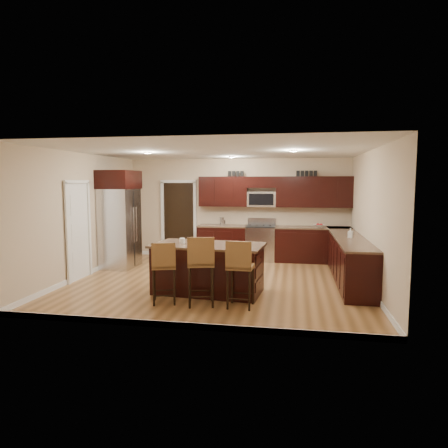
% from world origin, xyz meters
% --- Properties ---
extents(floor, '(6.00, 6.00, 0.00)m').
position_xyz_m(floor, '(0.00, 0.00, 0.00)').
color(floor, olive).
rests_on(floor, ground).
extents(ceiling, '(6.00, 6.00, 0.00)m').
position_xyz_m(ceiling, '(0.00, 0.00, 2.70)').
color(ceiling, silver).
rests_on(ceiling, wall_back).
extents(wall_back, '(6.00, 0.00, 6.00)m').
position_xyz_m(wall_back, '(0.00, 2.75, 1.35)').
color(wall_back, '#C8B090').
rests_on(wall_back, floor).
extents(wall_left, '(0.00, 5.50, 5.50)m').
position_xyz_m(wall_left, '(-3.00, 0.00, 1.35)').
color(wall_left, '#C8B090').
rests_on(wall_left, floor).
extents(wall_right, '(0.00, 5.50, 5.50)m').
position_xyz_m(wall_right, '(3.00, 0.00, 1.35)').
color(wall_right, '#C8B090').
rests_on(wall_right, floor).
extents(base_cabinets, '(4.02, 3.96, 0.92)m').
position_xyz_m(base_cabinets, '(1.90, 1.45, 0.46)').
color(base_cabinets, black).
rests_on(base_cabinets, floor).
extents(upper_cabinets, '(4.00, 0.33, 0.80)m').
position_xyz_m(upper_cabinets, '(1.04, 2.58, 1.84)').
color(upper_cabinets, black).
rests_on(upper_cabinets, wall_back).
extents(range, '(0.76, 0.64, 1.11)m').
position_xyz_m(range, '(0.68, 2.45, 0.47)').
color(range, silver).
rests_on(range, floor).
extents(microwave, '(0.76, 0.31, 0.40)m').
position_xyz_m(microwave, '(0.68, 2.60, 1.62)').
color(microwave, silver).
rests_on(microwave, upper_cabinets).
extents(doorway, '(0.85, 0.03, 2.06)m').
position_xyz_m(doorway, '(-1.65, 2.73, 1.03)').
color(doorway, black).
rests_on(doorway, floor).
extents(pantry_door, '(0.03, 0.80, 2.04)m').
position_xyz_m(pantry_door, '(-2.98, -0.30, 1.02)').
color(pantry_door, white).
rests_on(pantry_door, floor).
extents(letter_decor, '(2.20, 0.03, 0.15)m').
position_xyz_m(letter_decor, '(0.90, 2.58, 2.29)').
color(letter_decor, black).
rests_on(letter_decor, upper_cabinets).
extents(island, '(2.15, 1.26, 0.92)m').
position_xyz_m(island, '(-0.04, -0.82, 0.43)').
color(island, black).
rests_on(island, floor).
extents(stool_left, '(0.50, 0.50, 1.07)m').
position_xyz_m(stool_left, '(-0.63, -1.66, 0.67)').
color(stool_left, olive).
rests_on(stool_left, floor).
extents(stool_mid, '(0.54, 0.54, 1.18)m').
position_xyz_m(stool_mid, '(0.02, -1.66, 0.74)').
color(stool_mid, olive).
rests_on(stool_mid, floor).
extents(stool_right, '(0.44, 0.44, 1.13)m').
position_xyz_m(stool_right, '(0.67, -1.66, 0.71)').
color(stool_right, olive).
rests_on(stool_right, floor).
extents(refrigerator, '(0.79, 1.02, 2.35)m').
position_xyz_m(refrigerator, '(-2.62, 1.00, 1.20)').
color(refrigerator, silver).
rests_on(refrigerator, floor).
extents(floor_mat, '(0.95, 0.71, 0.01)m').
position_xyz_m(floor_mat, '(0.02, 1.25, 0.01)').
color(floor_mat, brown).
rests_on(floor_mat, floor).
extents(fruit_bowl, '(0.33, 0.33, 0.07)m').
position_xyz_m(fruit_bowl, '(2.18, 2.45, 0.95)').
color(fruit_bowl, silver).
rests_on(fruit_bowl, base_cabinets).
extents(soap_bottle, '(0.12, 0.12, 0.20)m').
position_xyz_m(soap_bottle, '(2.70, 0.55, 1.02)').
color(soap_bottle, '#B2B2B2').
rests_on(soap_bottle, base_cabinets).
extents(canister_tall, '(0.12, 0.12, 0.22)m').
position_xyz_m(canister_tall, '(-0.37, 2.45, 1.03)').
color(canister_tall, silver).
rests_on(canister_tall, base_cabinets).
extents(canister_short, '(0.11, 0.11, 0.14)m').
position_xyz_m(canister_short, '(-0.32, 2.45, 0.99)').
color(canister_short, silver).
rests_on(canister_short, base_cabinets).
extents(island_jar, '(0.10, 0.10, 0.10)m').
position_xyz_m(island_jar, '(-0.54, -0.82, 0.97)').
color(island_jar, white).
rests_on(island_jar, island).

